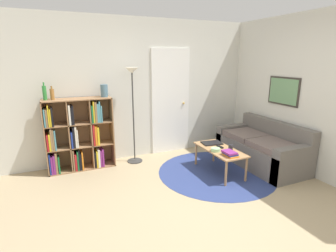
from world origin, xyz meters
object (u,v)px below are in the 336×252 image
(bowl, at_px, (216,150))
(vase_on_shelf, at_px, (104,91))
(floor_lamp, at_px, (133,90))
(bookshelf, at_px, (78,136))
(laptop, at_px, (212,143))
(cup, at_px, (231,147))
(bottle_left, at_px, (45,93))
(couch, at_px, (263,149))
(bottle_middle, at_px, (52,94))
(coffee_table, at_px, (220,151))

(bowl, distance_m, vase_on_shelf, 2.12)
(floor_lamp, bearing_deg, bookshelf, 175.31)
(laptop, relative_size, cup, 4.33)
(floor_lamp, distance_m, bottle_left, 1.41)
(laptop, xyz_separation_m, cup, (0.11, -0.39, 0.03))
(couch, relative_size, bowl, 11.09)
(cup, relative_size, bottle_middle, 0.38)
(bottle_middle, bearing_deg, bookshelf, -0.71)
(bookshelf, height_order, cup, bookshelf)
(bookshelf, distance_m, coffee_table, 2.43)
(coffee_table, bearing_deg, couch, -0.45)
(floor_lamp, distance_m, coffee_table, 1.84)
(floor_lamp, relative_size, bottle_left, 6.13)
(coffee_table, xyz_separation_m, bowl, (-0.13, -0.07, 0.07))
(bookshelf, xyz_separation_m, bowl, (2.01, -1.20, -0.14))
(bottle_left, relative_size, vase_on_shelf, 1.33)
(couch, relative_size, bottle_middle, 7.43)
(coffee_table, relative_size, cup, 11.67)
(floor_lamp, height_order, bottle_middle, floor_lamp)
(laptop, xyz_separation_m, bowl, (-0.16, -0.36, 0.02))
(couch, distance_m, cup, 0.83)
(laptop, bearing_deg, vase_on_shelf, 153.31)
(bookshelf, distance_m, laptop, 2.33)
(cup, xyz_separation_m, bottle_middle, (-2.60, 1.24, 0.86))
(bookshelf, xyz_separation_m, vase_on_shelf, (0.50, -0.00, 0.75))
(bowl, xyz_separation_m, bottle_left, (-2.44, 1.21, 0.90))
(floor_lamp, relative_size, laptop, 4.73)
(bookshelf, height_order, laptop, bookshelf)
(bookshelf, relative_size, cup, 14.62)
(bowl, relative_size, bottle_left, 0.52)
(bookshelf, relative_size, laptop, 3.38)
(vase_on_shelf, bearing_deg, laptop, -26.69)
(floor_lamp, distance_m, bowl, 1.76)
(cup, distance_m, bottle_left, 3.11)
(laptop, bearing_deg, bowl, -114.13)
(couch, relative_size, cup, 19.35)
(coffee_table, bearing_deg, vase_on_shelf, 145.64)
(cup, height_order, bottle_middle, bottle_middle)
(floor_lamp, bearing_deg, bottle_middle, 176.30)
(cup, bearing_deg, bottle_left, 155.20)
(cup, bearing_deg, couch, 7.14)
(bookshelf, xyz_separation_m, bottle_middle, (-0.33, 0.00, 0.74))
(vase_on_shelf, bearing_deg, bottle_middle, 179.64)
(laptop, bearing_deg, bottle_left, 161.71)
(bowl, bearing_deg, bookshelf, 149.18)
(laptop, bearing_deg, couch, -17.82)
(bookshelf, distance_m, bowl, 2.34)
(bottle_left, bearing_deg, bookshelf, -2.47)
(floor_lamp, bearing_deg, couch, -26.61)
(cup, xyz_separation_m, bottle_left, (-2.71, 1.25, 0.89))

